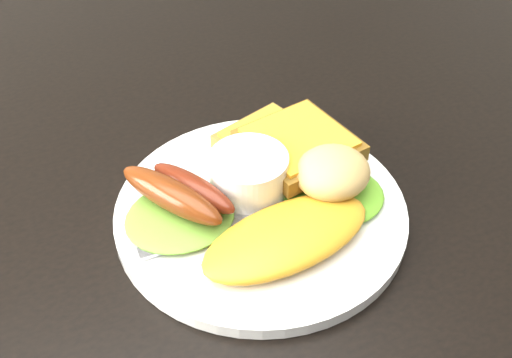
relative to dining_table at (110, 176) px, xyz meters
The scene contains 12 objects.
dining_table is the anchor object (origin of this frame).
plate 0.16m from the dining_table, 49.59° to the right, with size 0.23×0.23×0.01m, color white.
lettuce_left 0.12m from the dining_table, 71.45° to the right, with size 0.09×0.08×0.01m, color #508220.
lettuce_right 0.21m from the dining_table, 40.18° to the right, with size 0.08×0.07×0.01m, color #4EA220.
omelette 0.20m from the dining_table, 58.29° to the right, with size 0.14×0.07×0.02m, color gold.
sausage_a 0.12m from the dining_table, 71.43° to the right, with size 0.02×0.10×0.02m, color #6C2908.
sausage_b 0.12m from the dining_table, 62.50° to the right, with size 0.02×0.08×0.02m, color maroon.
ramekin 0.15m from the dining_table, 45.24° to the right, with size 0.06×0.06×0.04m, color white.
toast_a 0.15m from the dining_table, 22.50° to the right, with size 0.08×0.08×0.01m, color olive.
toast_b 0.18m from the dining_table, 28.80° to the right, with size 0.08×0.08×0.01m, color olive.
potato_salad 0.21m from the dining_table, 39.01° to the right, with size 0.06×0.06×0.03m, color beige.
fork 0.15m from the dining_table, 63.14° to the right, with size 0.14×0.01×0.00m, color #ADAFB7.
Camera 1 is at (-0.03, -0.43, 1.10)m, focal length 42.00 mm.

